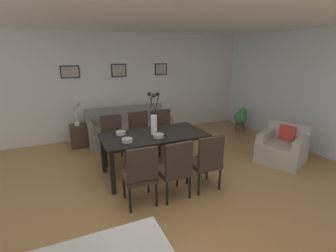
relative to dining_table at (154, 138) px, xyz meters
name	(u,v)px	position (x,y,z in m)	size (l,w,h in m)	color
ground_plane	(168,195)	(-0.09, -0.78, -0.66)	(9.00, 9.00, 0.00)	#A87A47
back_wall_panel	(116,86)	(-0.09, 2.47, 0.64)	(9.00, 0.10, 2.60)	silver
side_window_wall	(316,92)	(3.56, -0.38, 0.64)	(0.10, 6.30, 2.60)	white
ceiling_panel	(156,13)	(-0.09, -0.38, 1.98)	(9.00, 7.20, 0.08)	white
dining_table	(154,138)	(0.00, 0.00, 0.00)	(1.80, 0.92, 0.74)	black
dining_chair_near_left	(141,173)	(-0.54, -0.87, -0.15)	(0.46, 0.46, 0.92)	#33261E
dining_chair_near_right	(113,136)	(-0.56, 0.85, -0.15)	(0.45, 0.45, 0.92)	#33261E
dining_chair_far_left	(175,167)	(-0.02, -0.90, -0.15)	(0.46, 0.46, 0.92)	#33261E
dining_chair_far_right	(140,132)	(0.03, 0.90, -0.15)	(0.44, 0.44, 0.92)	#33261E
dining_chair_mid_left	(207,160)	(0.53, -0.87, -0.15)	(0.45, 0.45, 0.92)	#33261E
dining_chair_mid_right	(163,129)	(0.54, 0.87, -0.15)	(0.44, 0.44, 0.92)	#33261E
centerpiece_vase	(154,119)	(0.00, 0.00, 0.36)	(0.21, 0.23, 0.73)	white
placemat_near_left	(127,142)	(-0.54, -0.21, 0.08)	(0.32, 0.32, 0.01)	black
bowl_near_left	(127,140)	(-0.54, -0.21, 0.12)	(0.17, 0.17, 0.07)	#B2ADA3
placemat_near_right	(121,135)	(-0.54, 0.21, 0.08)	(0.32, 0.32, 0.01)	black
bowl_near_right	(121,133)	(-0.54, 0.21, 0.12)	(0.17, 0.17, 0.07)	#B2ADA3
placemat_far_left	(159,138)	(0.00, -0.21, 0.08)	(0.32, 0.32, 0.01)	black
bowl_far_left	(159,135)	(0.00, -0.21, 0.12)	(0.17, 0.17, 0.07)	#B2ADA3
sofa	(129,129)	(0.05, 1.89, -0.38)	(1.99, 0.84, 0.80)	gray
side_table	(79,136)	(-1.14, 1.94, -0.40)	(0.36, 0.36, 0.52)	#3D2D23
table_lamp	(76,109)	(-1.14, 1.94, 0.23)	(0.22, 0.22, 0.51)	beige
armchair	(283,148)	(2.52, -0.59, -0.38)	(1.05, 1.05, 0.75)	#ADA399
framed_picture_left	(70,72)	(-1.14, 2.40, 1.02)	(0.42, 0.03, 0.29)	black
framed_picture_center	(119,70)	(0.00, 2.40, 1.02)	(0.37, 0.03, 0.32)	black
framed_picture_right	(161,69)	(1.14, 2.40, 1.02)	(0.35, 0.03, 0.30)	black
potted_plant	(241,118)	(3.07, 1.32, -0.29)	(0.36, 0.36, 0.67)	brown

